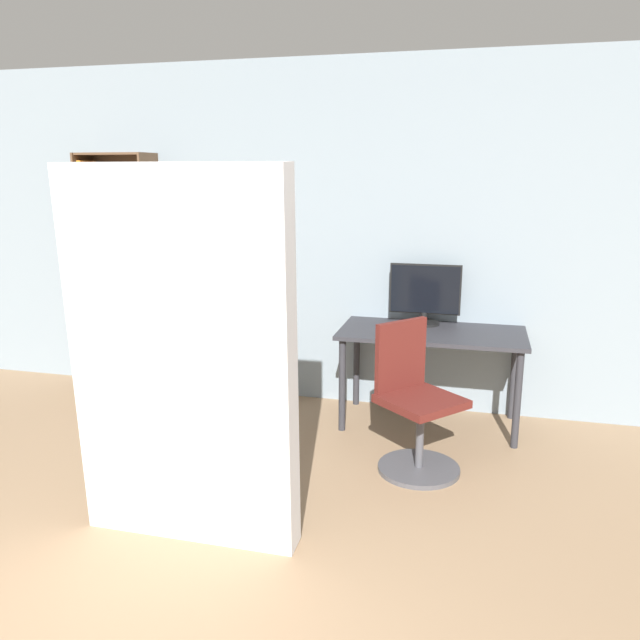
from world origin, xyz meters
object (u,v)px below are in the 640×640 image
(bookshelf, at_px, (118,285))
(office_chair, at_px, (415,411))
(mattress_near, at_px, (183,362))
(monitor, at_px, (425,293))

(bookshelf, bearing_deg, office_chair, -19.86)
(office_chair, height_order, mattress_near, mattress_near)
(office_chair, distance_m, bookshelf, 2.86)
(monitor, xyz_separation_m, office_chair, (0.04, -0.95, -0.58))
(bookshelf, relative_size, mattress_near, 1.05)
(monitor, relative_size, mattress_near, 0.28)
(monitor, xyz_separation_m, bookshelf, (-2.61, 0.01, -0.06))
(office_chair, bearing_deg, bookshelf, 160.14)
(monitor, distance_m, bookshelf, 2.61)
(monitor, height_order, bookshelf, bookshelf)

